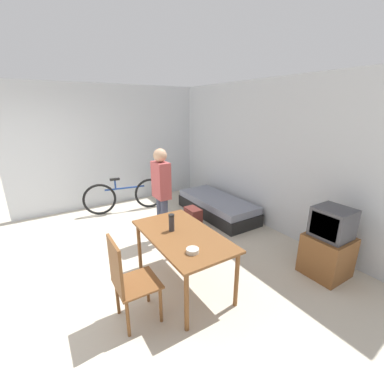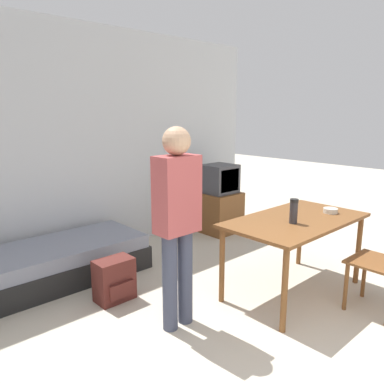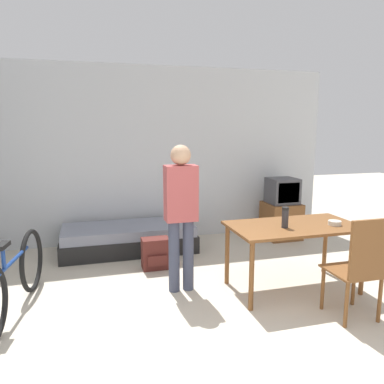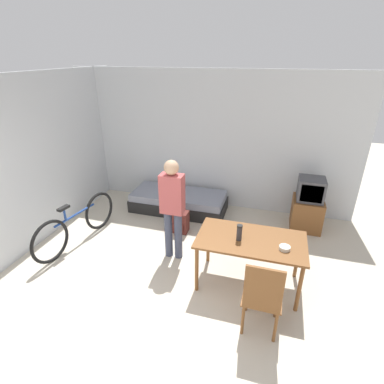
{
  "view_description": "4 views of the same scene",
  "coord_description": "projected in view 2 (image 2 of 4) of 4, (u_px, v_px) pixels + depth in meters",
  "views": [
    {
      "loc": [
        3.59,
        0.07,
        2.21
      ],
      "look_at": [
        0.5,
        2.02,
        1.01
      ],
      "focal_mm": 24.0,
      "sensor_mm": 36.0,
      "label": 1
    },
    {
      "loc": [
        -1.84,
        -0.34,
        1.7
      ],
      "look_at": [
        0.54,
        2.25,
        0.95
      ],
      "focal_mm": 35.0,
      "sensor_mm": 36.0,
      "label": 2
    },
    {
      "loc": [
        -0.99,
        -2.02,
        1.79
      ],
      "look_at": [
        0.1,
        1.88,
        1.08
      ],
      "focal_mm": 35.0,
      "sensor_mm": 36.0,
      "label": 3
    },
    {
      "loc": [
        1.32,
        -1.9,
        2.94
      ],
      "look_at": [
        0.2,
        1.92,
        1.09
      ],
      "focal_mm": 28.0,
      "sensor_mm": 36.0,
      "label": 4
    }
  ],
  "objects": [
    {
      "name": "backpack",
      "position": [
        115.0,
        280.0,
        3.43
      ],
      "size": [
        0.35,
        0.25,
        0.4
      ],
      "color": "#56231E",
      "rests_on": "ground_plane"
    },
    {
      "name": "dining_table",
      "position": [
        296.0,
        227.0,
        3.5
      ],
      "size": [
        1.41,
        0.78,
        0.73
      ],
      "color": "brown",
      "rests_on": "ground_plane"
    },
    {
      "name": "thermos_flask",
      "position": [
        294.0,
        210.0,
        3.31
      ],
      "size": [
        0.07,
        0.07,
        0.22
      ],
      "color": "#2D2D33",
      "rests_on": "dining_table"
    },
    {
      "name": "mate_bowl",
      "position": [
        330.0,
        211.0,
        3.67
      ],
      "size": [
        0.14,
        0.14,
        0.05
      ],
      "color": "beige",
      "rests_on": "dining_table"
    },
    {
      "name": "person_standing",
      "position": [
        177.0,
        215.0,
        2.87
      ],
      "size": [
        0.34,
        0.22,
        1.6
      ],
      "color": "#3D4256",
      "rests_on": "ground_plane"
    },
    {
      "name": "tv",
      "position": [
        219.0,
        202.0,
        5.39
      ],
      "size": [
        0.53,
        0.54,
        0.98
      ],
      "color": "brown",
      "rests_on": "ground_plane"
    },
    {
      "name": "daybed",
      "position": [
        53.0,
        263.0,
        3.82
      ],
      "size": [
        1.91,
        0.81,
        0.38
      ],
      "color": "black",
      "rests_on": "ground_plane"
    },
    {
      "name": "wall_back",
      "position": [
        67.0,
        144.0,
        4.26
      ],
      "size": [
        5.74,
        0.06,
        2.7
      ],
      "color": "silver",
      "rests_on": "ground_plane"
    }
  ]
}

